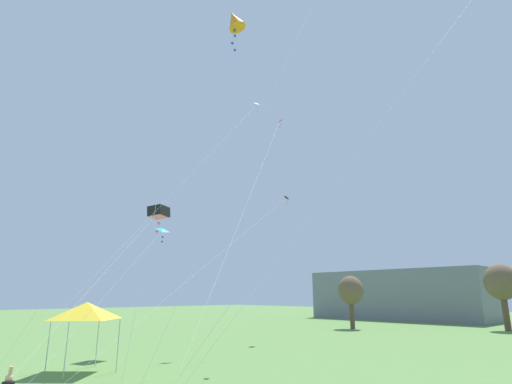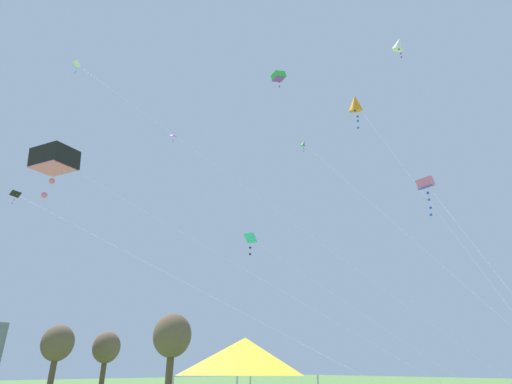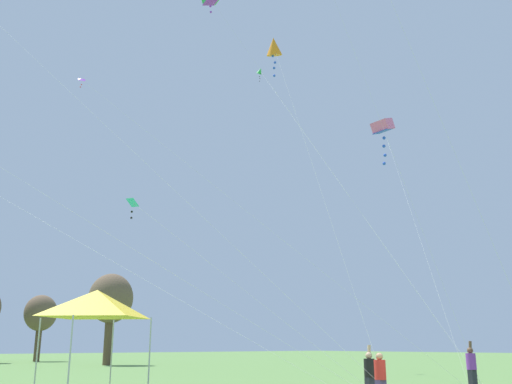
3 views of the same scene
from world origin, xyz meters
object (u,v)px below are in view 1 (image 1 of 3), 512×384
at_px(festival_tent, 87,311).
at_px(kite_white_delta_9, 252,109).
at_px(kite_cyan_delta_2, 161,232).
at_px(kite_purple_delta_1, 277,127).
at_px(kite_black_delta_5, 285,200).
at_px(kite_black_box_7, 159,212).
at_px(kite_orange_diamond_8, 234,21).

distance_m(festival_tent, kite_white_delta_9, 22.71).
xyz_separation_m(kite_cyan_delta_2, kite_white_delta_9, (-4.63, 11.52, 13.22)).
bearing_deg(kite_purple_delta_1, kite_cyan_delta_2, -100.76).
height_order(festival_tent, kite_black_delta_5, kite_black_delta_5).
relative_size(kite_black_delta_5, kite_black_box_7, 1.88).
bearing_deg(kite_white_delta_9, kite_cyan_delta_2, -68.12).
bearing_deg(festival_tent, kite_black_box_7, 123.08).
bearing_deg(festival_tent, kite_cyan_delta_2, 45.09).
distance_m(festival_tent, kite_cyan_delta_2, 5.82).
distance_m(kite_purple_delta_1, kite_cyan_delta_2, 11.87).
xyz_separation_m(festival_tent, kite_white_delta_9, (-1.90, 14.25, 17.57)).
height_order(kite_black_box_7, kite_white_delta_9, kite_white_delta_9).
xyz_separation_m(kite_purple_delta_1, kite_black_box_7, (-8.51, -4.43, -5.77)).
distance_m(festival_tent, kite_black_delta_5, 22.27).
height_order(kite_orange_diamond_8, kite_white_delta_9, kite_white_delta_9).
bearing_deg(kite_black_delta_5, kite_black_box_7, -95.47).
relative_size(kite_purple_delta_1, kite_cyan_delta_2, 1.92).
relative_size(kite_cyan_delta_2, kite_black_delta_5, 0.35).
bearing_deg(kite_white_delta_9, kite_orange_diamond_8, -46.41).
height_order(kite_cyan_delta_2, kite_black_box_7, kite_black_box_7).
bearing_deg(festival_tent, kite_purple_delta_1, 68.60).
bearing_deg(kite_white_delta_9, kite_black_box_7, -106.66).
distance_m(kite_black_box_7, kite_white_delta_9, 13.30).
distance_m(kite_purple_delta_1, kite_white_delta_9, 8.49).
bearing_deg(kite_black_box_7, kite_purple_delta_1, 27.53).
xyz_separation_m(festival_tent, kite_cyan_delta_2, (2.72, 2.73, 4.35)).
bearing_deg(kite_black_box_7, kite_white_delta_9, 73.34).
relative_size(kite_purple_delta_1, kite_white_delta_9, 0.77).
xyz_separation_m(festival_tent, kite_black_delta_5, (-2.96, 19.67, 10.01)).
bearing_deg(kite_black_delta_5, kite_cyan_delta_2, -71.44).
xyz_separation_m(kite_cyan_delta_2, kite_orange_diamond_8, (7.14, -0.84, 9.60)).
xyz_separation_m(kite_cyan_delta_2, kite_black_delta_5, (-5.69, 16.94, 5.66)).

